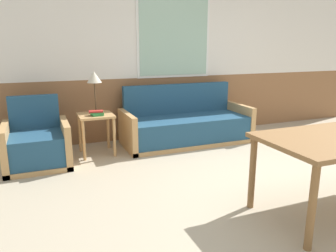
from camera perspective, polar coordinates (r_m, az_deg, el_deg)
name	(u,v)px	position (r m, az deg, el deg)	size (l,w,h in m)	color
ground_plane	(298,191)	(3.78, 21.71, -10.55)	(16.00, 16.00, 0.00)	#B2A58C
wall_back	(191,54)	(5.63, 3.96, 12.47)	(7.20, 0.09, 2.70)	#8E603D
couch	(186,126)	(5.16, 3.17, 0.00)	(2.00, 0.82, 0.89)	tan
armchair	(37,146)	(4.49, -21.82, -3.17)	(0.79, 0.77, 0.86)	tan
side_table	(96,122)	(4.65, -12.43, 0.64)	(0.47, 0.47, 0.57)	tan
table_lamp	(94,79)	(4.64, -12.72, 7.92)	(0.20, 0.20, 0.58)	#4C3823
book_stack	(97,113)	(4.55, -12.31, 2.21)	(0.21, 0.16, 0.07)	#2D7F3D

